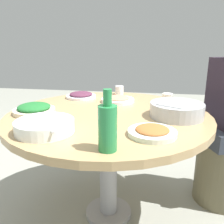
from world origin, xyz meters
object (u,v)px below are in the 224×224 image
rice_bowl (177,110)px  dish_shrimp (118,99)px  soup_bowl (45,126)px  dish_tofu_braise (152,131)px  round_dining_table (108,127)px  dish_eggplant (81,95)px  green_bottle (108,127)px  tea_cup_far (167,97)px  dish_greens (34,109)px  tea_cup_near (120,90)px  stool_for_diner_left (222,172)px

rice_bowl → dish_shrimp: bearing=52.3°
soup_bowl → dish_tofu_braise: 0.51m
round_dining_table → dish_eggplant: (0.37, 0.27, 0.11)m
green_bottle → rice_bowl: bearing=-32.6°
dish_tofu_braise → soup_bowl: bearing=94.4°
tea_cup_far → rice_bowl: bearing=-175.6°
rice_bowl → tea_cup_far: size_ratio=4.01×
rice_bowl → green_bottle: bearing=147.4°
rice_bowl → tea_cup_far: (0.38, 0.03, -0.02)m
dish_greens → tea_cup_near: bearing=-36.8°
soup_bowl → green_bottle: 0.37m
round_dining_table → stool_for_diner_left: 0.94m
dish_tofu_braise → tea_cup_near: (0.84, 0.26, 0.02)m
rice_bowl → dish_shrimp: size_ratio=1.30×
rice_bowl → tea_cup_far: bearing=4.4°
green_bottle → tea_cup_near: green_bottle is taller
rice_bowl → dish_eggplant: rice_bowl is taller
soup_bowl → dish_tofu_braise: bearing=-85.6°
dish_eggplant → green_bottle: size_ratio=0.91×
rice_bowl → dish_tofu_braise: bearing=155.6°
soup_bowl → stool_for_diner_left: size_ratio=0.62×
dish_shrimp → soup_bowl: bearing=157.2°
dish_shrimp → green_bottle: 0.79m
dish_tofu_braise → dish_eggplant: bearing=38.4°
round_dining_table → dish_shrimp: dish_shrimp is taller
tea_cup_near → tea_cup_far: tea_cup_near is taller
dish_tofu_braise → dish_eggplant: size_ratio=1.01×
dish_tofu_braise → dish_greens: dish_greens is taller
round_dining_table → tea_cup_far: tea_cup_far is taller
dish_tofu_braise → tea_cup_far: bearing=-9.0°
round_dining_table → rice_bowl: rice_bowl is taller
stool_for_diner_left → round_dining_table: bearing=110.5°
green_bottle → tea_cup_near: 1.03m
rice_bowl → dish_greens: bearing=93.9°
rice_bowl → stool_for_diner_left: (0.31, -0.39, -0.54)m
green_bottle → stool_for_diner_left: 1.22m
round_dining_table → dish_tofu_braise: dish_tofu_braise is taller
round_dining_table → tea_cup_near: (0.52, -0.00, 0.12)m
dish_greens → round_dining_table: bearing=-81.2°
round_dining_table → rice_bowl: size_ratio=4.02×
rice_bowl → tea_cup_far: 0.38m
dish_tofu_braise → round_dining_table: bearing=40.1°
dish_shrimp → dish_greens: 0.58m
soup_bowl → dish_eggplant: bearing=2.3°
dish_greens → stool_for_diner_left: dish_greens is taller
dish_greens → green_bottle: 0.69m
tea_cup_near → dish_eggplant: bearing=119.7°
dish_tofu_braise → dish_shrimp: 0.64m
tea_cup_far → stool_for_diner_left: bearing=-99.7°
dish_shrimp → dish_eggplant: 0.31m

